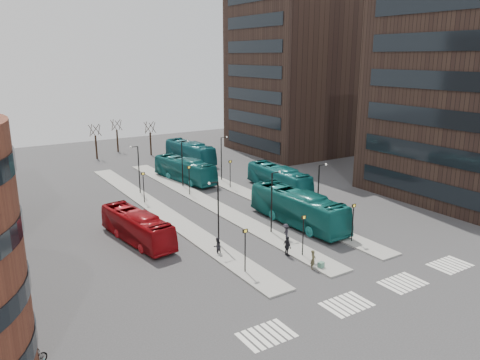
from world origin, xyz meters
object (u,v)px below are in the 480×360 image
teal_bus_b (185,170)px  bicycle_mid (32,360)px  red_bus (137,227)px  traveller (313,260)px  commuter_a (217,246)px  suitcase (321,265)px  commuter_b (287,246)px  teal_bus_a (298,208)px  teal_bus_d (190,152)px  commuter_c (286,232)px  teal_bus_c (279,179)px

teal_bus_b → bicycle_mid: 40.96m
red_bus → bicycle_mid: red_bus is taller
traveller → commuter_a: traveller is taller
suitcase → commuter_a: 9.19m
commuter_a → commuter_b: (5.04, -3.54, 0.12)m
traveller → bicycle_mid: traveller is taller
teal_bus_b → commuter_a: teal_bus_b is taller
teal_bus_a → commuter_b: 8.27m
teal_bus_b → teal_bus_d: teal_bus_d is taller
teal_bus_d → bicycle_mid: teal_bus_d is taller
suitcase → traveller: size_ratio=0.37×
commuter_a → commuter_c: bearing=163.6°
teal_bus_c → traveller: 23.26m
teal_bus_b → teal_bus_c: teal_bus_b is taller
bicycle_mid → teal_bus_d: bearing=-53.8°
teal_bus_d → traveller: size_ratio=7.41×
bicycle_mid → commuter_b: bearing=-96.1°
suitcase → commuter_b: bearing=93.6°
commuter_a → commuter_b: 6.16m
red_bus → bicycle_mid: size_ratio=5.86×
teal_bus_c → teal_bus_d: 21.66m
teal_bus_c → bicycle_mid: bearing=-145.1°
red_bus → teal_bus_d: (19.69, 28.21, 0.22)m
bicycle_mid → suitcase: bearing=-105.5°
traveller → commuter_c: commuter_c is taller
commuter_c → teal_bus_a: bearing=157.1°
red_bus → commuter_b: 14.28m
commuter_a → commuter_c: 7.11m
teal_bus_b → teal_bus_d: (6.13, 10.65, 0.06)m
suitcase → bicycle_mid: (-22.32, -0.82, 0.24)m
commuter_a → commuter_b: bearing=134.3°
red_bus → bicycle_mid: 18.78m
teal_bus_a → bicycle_mid: 29.29m
teal_bus_b → traveller: bearing=-105.6°
teal_bus_a → bicycle_mid: bearing=-161.2°
red_bus → commuter_c: size_ratio=6.22×
suitcase → red_bus: (-10.63, 13.86, 1.16)m
suitcase → teal_bus_b: 31.58m
suitcase → bicycle_mid: size_ratio=0.33×
commuter_a → bicycle_mid: 18.34m
bicycle_mid → teal_bus_b: bearing=-55.6°
red_bus → teal_bus_b: 22.19m
traveller → bicycle_mid: size_ratio=0.91×
teal_bus_c → teal_bus_b: bearing=129.2°
suitcase → bicycle_mid: 22.34m
teal_bus_a → commuter_c: teal_bus_a is taller
suitcase → teal_bus_b: teal_bus_b is taller
red_bus → teal_bus_b: bearing=44.8°
commuter_a → suitcase: bearing=118.5°
commuter_c → bicycle_mid: size_ratio=0.94×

